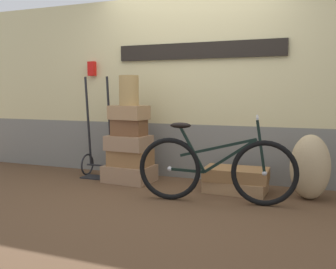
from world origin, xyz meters
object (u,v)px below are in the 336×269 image
object	(u,v)px
suitcase_0	(130,173)
suitcase_6	(236,174)
suitcase_4	(129,112)
burlap_sack	(310,167)
suitcase_3	(129,127)
wicker_basket	(129,90)
suitcase_2	(129,143)
luggage_trolley	(99,154)
suitcase_5	(236,186)
suitcase_1	(131,158)
bicycle	(215,169)

from	to	relation	value
suitcase_0	suitcase_6	bearing A→B (deg)	4.32
suitcase_4	burlap_sack	bearing A→B (deg)	6.98
suitcase_3	wicker_basket	xyz separation A→B (m)	(0.01, -0.01, 0.46)
suitcase_2	suitcase_0	bearing A→B (deg)	106.48
suitcase_4	suitcase_2	bearing A→B (deg)	-157.72
luggage_trolley	suitcase_0	bearing A→B (deg)	-11.81
suitcase_3	suitcase_4	bearing A→B (deg)	-69.46
suitcase_3	suitcase_5	size ratio (longest dim) A/B	0.59
suitcase_1	burlap_sack	world-z (taller)	burlap_sack
suitcase_6	wicker_basket	xyz separation A→B (m)	(-1.36, -0.01, 0.95)
bicycle	suitcase_6	bearing A→B (deg)	76.69
suitcase_0	burlap_sack	world-z (taller)	burlap_sack
suitcase_3	luggage_trolley	distance (m)	0.67
suitcase_0	suitcase_6	distance (m)	1.38
suitcase_0	suitcase_2	distance (m)	0.40
suitcase_2	bicycle	size ratio (longest dim) A/B	0.32
suitcase_2	bicycle	distance (m)	1.35
suitcase_4	bicycle	size ratio (longest dim) A/B	0.28
suitcase_6	burlap_sack	bearing A→B (deg)	-2.02
suitcase_4	suitcase_6	size ratio (longest dim) A/B	0.63
luggage_trolley	bicycle	bearing A→B (deg)	-19.23
suitcase_2	bicycle	bearing A→B (deg)	-17.13
suitcase_3	suitcase_4	xyz separation A→B (m)	(0.00, -0.01, 0.19)
suitcase_0	suitcase_4	world-z (taller)	suitcase_4
suitcase_0	bicycle	distance (m)	1.38
suitcase_4	bicycle	distance (m)	1.44
suitcase_3	burlap_sack	bearing A→B (deg)	1.92
suitcase_2	suitcase_4	size ratio (longest dim) A/B	1.16
suitcase_6	suitcase_3	bearing A→B (deg)	178.52
wicker_basket	burlap_sack	world-z (taller)	wicker_basket
suitcase_2	wicker_basket	size ratio (longest dim) A/B	1.39
suitcase_1	suitcase_2	bearing A→B (deg)	-110.78
suitcase_1	suitcase_4	xyz separation A→B (m)	(-0.00, -0.03, 0.58)
suitcase_3	burlap_sack	world-z (taller)	suitcase_3
suitcase_6	bicycle	size ratio (longest dim) A/B	0.44
suitcase_5	burlap_sack	xyz separation A→B (m)	(0.79, 0.00, 0.28)
luggage_trolley	suitcase_2	bearing A→B (deg)	-14.21
suitcase_2	suitcase_5	bearing A→B (deg)	4.32
suitcase_5	bicycle	world-z (taller)	bicycle
suitcase_1	suitcase_3	bearing A→B (deg)	-119.99
suitcase_3	luggage_trolley	size ratio (longest dim) A/B	0.30
wicker_basket	suitcase_3	bearing A→B (deg)	125.65
burlap_sack	suitcase_4	bearing A→B (deg)	-179.87
suitcase_3	bicycle	bearing A→B (deg)	-19.76
suitcase_4	bicycle	bearing A→B (deg)	-14.60
burlap_sack	bicycle	size ratio (longest dim) A/B	0.43
suitcase_3	suitcase_5	bearing A→B (deg)	1.71
suitcase_0	suitcase_4	size ratio (longest dim) A/B	1.33
suitcase_0	luggage_trolley	bearing A→B (deg)	172.94
suitcase_1	suitcase_5	world-z (taller)	suitcase_1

